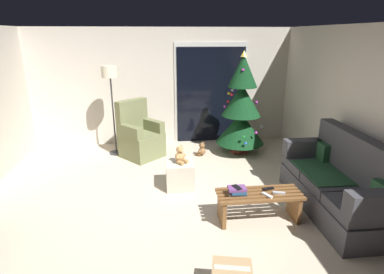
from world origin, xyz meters
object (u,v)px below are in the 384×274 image
Objects in this scene: couch at (339,185)px; christmas_tree at (241,110)px; ottoman at (180,175)px; teddy_bear_honey at (180,156)px; remote_black at (268,189)px; remote_silver at (279,193)px; teddy_bear_chestnut_by_tree at (202,150)px; book_stack at (238,191)px; floor_lamp at (111,80)px; armchair at (140,137)px; coffee_table at (259,202)px; cell_phone at (237,187)px; remote_white at (267,195)px.

christmas_tree is at bearing 107.92° from couch.
ottoman is 1.54× the size of teddy_bear_honey.
remote_black is 0.16m from remote_silver.
teddy_bear_honey is at bearing -111.73° from teddy_bear_chestnut_by_tree.
ottoman is at bearing 38.66° from remote_black.
teddy_bear_honey is 1.00× the size of teddy_bear_chestnut_by_tree.
christmas_tree is at bearing 46.50° from ottoman.
couch is 6.83× the size of teddy_bear_chestnut_by_tree.
floor_lamp reaches higher than book_stack.
couch is 3.68m from armchair.
coffee_table is at bearing -47.52° from ottoman.
book_stack is 0.06m from cell_phone.
ottoman is (-2.11, 0.95, -0.19)m from couch.
teddy_bear_chestnut_by_tree is at bearing 124.92° from couch.
armchair is at bearing 26.70° from remote_black.
book_stack is (-0.43, -0.08, 0.04)m from remote_black.
remote_silver is at bearing -10.37° from coffee_table.
coffee_table is 0.62× the size of floor_lamp.
remote_silver is at bearing -151.37° from remote_black.
christmas_tree is 1.99m from teddy_bear_honey.
teddy_bear_chestnut_by_tree is at bearing 72.77° from cell_phone.
remote_black is 0.62× the size of book_stack.
ottoman is at bearing 122.42° from book_stack.
coffee_table is at bearing -79.78° from teddy_bear_chestnut_by_tree.
teddy_bear_honey reaches higher than teddy_bear_chestnut_by_tree.
cell_phone is at bearing -87.14° from teddy_bear_chestnut_by_tree.
book_stack reaches higher than remote_black.
christmas_tree reaches higher than coffee_table.
remote_white is (-1.08, -0.19, 0.01)m from couch.
armchair reaches higher than cell_phone.
remote_silver is 0.56m from cell_phone.
ottoman is (1.21, -1.64, -1.29)m from floor_lamp.
ottoman is 0.33m from teddy_bear_honey.
teddy_bear_honey is at bearing -53.56° from floor_lamp.
remote_black is 0.44m from book_stack.
remote_silver is 0.35× the size of ottoman.
christmas_tree reaches higher than remote_white.
remote_white is at bearing -59.64° from remote_silver.
couch reaches higher than teddy_bear_chestnut_by_tree.
armchair is at bearing 98.26° from cell_phone.
cell_phone is at bearing -61.65° from armchair.
remote_black reaches higher than coffee_table.
teddy_bear_honey is (1.22, -1.65, -0.96)m from floor_lamp.
couch is 2.54m from christmas_tree.
remote_white is 0.18m from remote_silver.
remote_silver is 0.09× the size of floor_lamp.
remote_silver is 0.08× the size of christmas_tree.
ottoman reaches higher than remote_silver.
remote_white is 0.35× the size of ottoman.
teddy_bear_honey is at bearing -116.36° from remote_silver.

